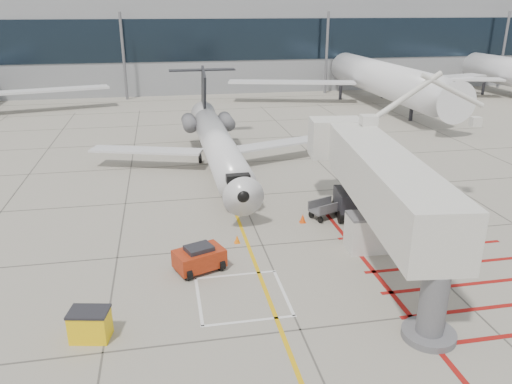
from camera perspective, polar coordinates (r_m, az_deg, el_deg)
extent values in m
plane|color=#9D9787|center=(24.98, 2.60, -10.16)|extent=(260.00, 260.00, 0.00)
cone|color=orange|center=(28.62, -2.17, -5.40)|extent=(0.34, 0.34, 0.47)
cone|color=#E5460C|center=(31.33, 5.36, -3.02)|extent=(0.40, 0.40, 0.55)
cube|color=gray|center=(92.31, -1.34, 16.92)|extent=(180.00, 28.00, 14.00)
cube|color=black|center=(78.44, 0.42, 17.03)|extent=(180.00, 0.10, 6.00)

